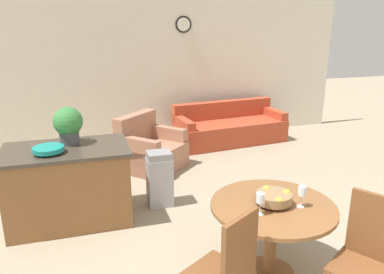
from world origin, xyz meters
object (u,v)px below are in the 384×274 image
at_px(teal_bowl, 48,149).
at_px(potted_plant, 68,124).
at_px(wine_glass_right, 302,192).
at_px(dining_chair_near_left, 227,268).
at_px(dining_chair_near_right, 366,254).
at_px(wine_glass_left, 260,199).
at_px(dining_table, 272,221).
at_px(couch, 229,128).
at_px(fruit_bowl, 274,197).
at_px(armchair, 150,151).
at_px(trash_bin, 160,179).
at_px(kitchen_island, 69,185).

xyz_separation_m(teal_bowl, potted_plant, (0.22, 0.29, 0.19)).
bearing_deg(teal_bowl, wine_glass_right, -36.16).
height_order(dining_chair_near_left, wine_glass_right, dining_chair_near_left).
xyz_separation_m(dining_chair_near_right, wine_glass_left, (-0.67, 0.50, 0.33)).
bearing_deg(dining_table, potted_plant, 134.43).
height_order(wine_glass_left, couch, wine_glass_left).
height_order(dining_chair_near_right, fruit_bowl, dining_chair_near_right).
height_order(wine_glass_right, armchair, wine_glass_right).
distance_m(fruit_bowl, armchair, 3.07).
bearing_deg(armchair, dining_table, -122.80).
xyz_separation_m(trash_bin, armchair, (0.12, 1.30, -0.06)).
xyz_separation_m(dining_chair_near_right, trash_bin, (-1.15, 2.30, -0.18)).
bearing_deg(kitchen_island, wine_glass_right, -40.77).
distance_m(dining_table, potted_plant, 2.50).
bearing_deg(wine_glass_right, dining_chair_near_left, -156.04).
relative_size(fruit_bowl, trash_bin, 0.44).
bearing_deg(dining_table, dining_chair_near_right, -52.62).
height_order(dining_table, couch, couch).
height_order(potted_plant, armchair, potted_plant).
distance_m(trash_bin, couch, 2.93).
height_order(wine_glass_right, teal_bowl, teal_bowl).
bearing_deg(teal_bowl, dining_table, -36.98).
distance_m(kitchen_island, teal_bowl, 0.54).
bearing_deg(teal_bowl, armchair, 48.05).
distance_m(teal_bowl, armchair, 2.16).
height_order(dining_chair_near_right, wine_glass_right, dining_chair_near_right).
relative_size(wine_glass_left, trash_bin, 0.27).
relative_size(kitchen_island, trash_bin, 1.95).
bearing_deg(wine_glass_left, armchair, 96.45).
relative_size(potted_plant, armchair, 0.36).
relative_size(fruit_bowl, couch, 0.14).
distance_m(dining_chair_near_left, potted_plant, 2.54).
distance_m(wine_glass_right, armchair, 3.23).
distance_m(fruit_bowl, teal_bowl, 2.41).
distance_m(dining_chair_near_left, wine_glass_left, 0.65).
height_order(dining_chair_near_left, potted_plant, potted_plant).
distance_m(dining_chair_near_left, wine_glass_right, 0.97).
distance_m(dining_chair_near_left, dining_chair_near_right, 1.11).
relative_size(dining_chair_near_right, trash_bin, 1.40).
height_order(fruit_bowl, wine_glass_left, wine_glass_left).
relative_size(wine_glass_left, couch, 0.09).
distance_m(dining_chair_near_left, couch, 4.78).
bearing_deg(dining_chair_near_right, couch, -40.47).
bearing_deg(armchair, dining_chair_near_left, -134.52).
bearing_deg(armchair, fruit_bowl, -122.82).
relative_size(trash_bin, couch, 0.32).
relative_size(dining_chair_near_left, wine_glass_right, 5.17).
distance_m(dining_table, dining_chair_near_left, 0.79).
height_order(dining_chair_near_left, kitchen_island, dining_chair_near_left).
distance_m(dining_chair_near_right, trash_bin, 2.58).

